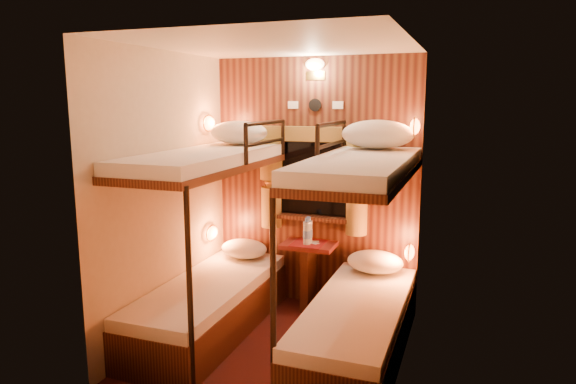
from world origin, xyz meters
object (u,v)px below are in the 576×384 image
at_px(bunk_right, 358,288).
at_px(bottle_right, 307,233).
at_px(bunk_left, 209,270).
at_px(table, 309,267).
at_px(bottle_left, 309,232).

relative_size(bunk_right, bottle_right, 7.40).
distance_m(bunk_left, bunk_right, 1.30).
relative_size(bunk_left, table, 2.90).
height_order(bottle_left, bottle_right, bottle_left).
bearing_deg(bottle_right, bunk_left, -131.29).
distance_m(bunk_right, table, 1.02).
xyz_separation_m(bunk_left, bottle_right, (0.64, 0.73, 0.20)).
xyz_separation_m(table, bottle_left, (-0.00, -0.01, 0.35)).
height_order(table, bottle_left, bottle_left).
bearing_deg(bunk_left, table, 50.33).
relative_size(bunk_left, bottle_left, 7.27).
bearing_deg(bunk_left, bottle_right, 48.71).
height_order(bunk_right, bottle_left, bunk_right).
distance_m(bunk_left, table, 1.02).
distance_m(bunk_left, bottle_left, 1.03).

